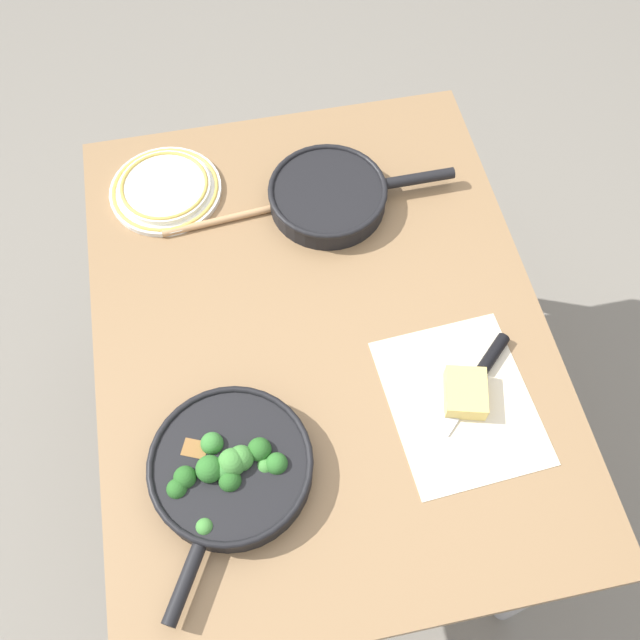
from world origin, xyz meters
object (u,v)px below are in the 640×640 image
Objects in this scene: dinner_plate_stack at (165,188)px; cheese_block at (465,393)px; wooden_spoon at (267,209)px; skillet_broccoli at (230,468)px; grater_knife at (483,369)px; skillet_eggs at (330,195)px.

cheese_block is at bearing 39.71° from dinner_plate_stack.
cheese_block reaches higher than wooden_spoon.
cheese_block is at bearing 126.50° from skillet_broccoli.
wooden_spoon is (-0.54, 0.15, -0.02)m from skillet_broccoli.
cheese_block is at bearing -1.49° from grater_knife.
grater_knife is (0.45, 0.33, 0.00)m from wooden_spoon.
grater_knife is 0.76m from dinner_plate_stack.
skillet_broccoli is 0.49m from grater_knife.
skillet_broccoli is at bearing -31.32° from grater_knife.
grater_knife is 0.07m from cheese_block.
cheese_block is 0.76m from dinner_plate_stack.
skillet_eggs is at bearing 73.68° from dinner_plate_stack.
grater_knife is at bearing -66.44° from skillet_eggs.
skillet_broccoli is 3.60× the size of cheese_block.
skillet_eggs is 2.15× the size of grater_knife.
dinner_plate_stack is at bearing 150.24° from wooden_spoon.
skillet_eggs reaches higher than wooden_spoon.
skillet_eggs reaches higher than grater_knife.
dinner_plate_stack is at bearing -146.27° from skillet_broccoli.
skillet_broccoli is at bearing -82.59° from cheese_block.
skillet_broccoli is 0.61m from skillet_eggs.
grater_knife is (-0.10, 0.48, -0.02)m from skillet_broccoli.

